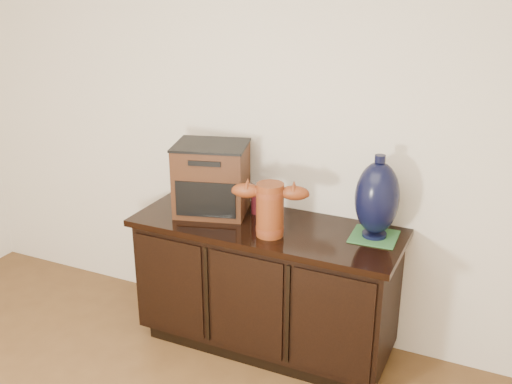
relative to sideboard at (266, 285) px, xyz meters
The scene contains 6 objects.
sideboard is the anchor object (origin of this frame).
terracotta_vessel 0.54m from the sideboard, 58.22° to the right, with size 0.40×0.18×0.28m.
tv_radio 0.67m from the sideboard, behind, with size 0.46×0.41×0.40m.
green_mat 0.68m from the sideboard, ahead, with size 0.23×0.23×0.01m, color #2E6835.
lamp_base 0.81m from the sideboard, ahead, with size 0.23×0.23×0.43m.
spray_can 0.49m from the sideboard, 132.25° to the left, with size 0.06×0.06×0.18m.
Camera 1 is at (1.18, -0.46, 2.06)m, focal length 42.00 mm.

